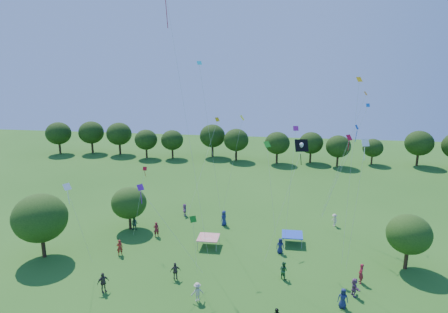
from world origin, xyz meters
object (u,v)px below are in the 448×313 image
(near_tree_north, at_px, (129,203))
(tent_red_stripe, at_px, (208,238))
(tent_blue, at_px, (292,235))
(near_tree_east, at_px, (409,234))
(near_tree_west, at_px, (40,218))
(red_high_kite, at_px, (174,45))
(pirate_kite, at_px, (301,147))

(near_tree_north, distance_m, tent_red_stripe, 10.69)
(tent_red_stripe, bearing_deg, tent_blue, 12.93)
(near_tree_east, xyz_separation_m, tent_red_stripe, (-19.55, 1.72, -2.51))
(near_tree_north, bearing_deg, near_tree_west, -127.96)
(tent_red_stripe, distance_m, tent_blue, 9.10)
(near_tree_east, relative_size, tent_blue, 2.46)
(near_tree_west, relative_size, tent_red_stripe, 3.02)
(near_tree_north, xyz_separation_m, tent_blue, (18.86, -1.08, -2.22))
(near_tree_north, height_order, tent_red_stripe, near_tree_north)
(red_high_kite, bearing_deg, pirate_kite, -2.66)
(tent_red_stripe, bearing_deg, near_tree_west, -163.68)
(near_tree_north, bearing_deg, tent_blue, -3.27)
(pirate_kite, bearing_deg, near_tree_east, -6.93)
(near_tree_west, bearing_deg, red_high_kite, 20.53)
(near_tree_east, xyz_separation_m, pirate_kite, (-10.31, 1.25, 7.81))
(tent_blue, xyz_separation_m, pirate_kite, (0.37, -2.51, 10.32))
(near_tree_east, height_order, tent_red_stripe, near_tree_east)
(near_tree_west, height_order, near_tree_east, near_tree_west)
(pirate_kite, bearing_deg, near_tree_north, 169.45)
(tent_blue, distance_m, pirate_kite, 10.63)
(red_high_kite, bearing_deg, tent_red_stripe, -1.99)
(near_tree_east, relative_size, red_high_kite, 0.22)
(near_tree_east, bearing_deg, near_tree_west, -175.20)
(red_high_kite, bearing_deg, tent_blue, 9.06)
(near_tree_west, bearing_deg, near_tree_east, 4.80)
(tent_red_stripe, bearing_deg, pirate_kite, -2.89)
(tent_red_stripe, height_order, tent_blue, same)
(near_tree_east, relative_size, tent_red_stripe, 2.46)
(near_tree_west, xyz_separation_m, tent_blue, (24.97, 6.75, -3.19))
(near_tree_east, bearing_deg, red_high_kite, 175.40)
(near_tree_east, distance_m, pirate_kite, 12.99)
(tent_red_stripe, xyz_separation_m, red_high_kite, (-3.21, 0.11, 19.83))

